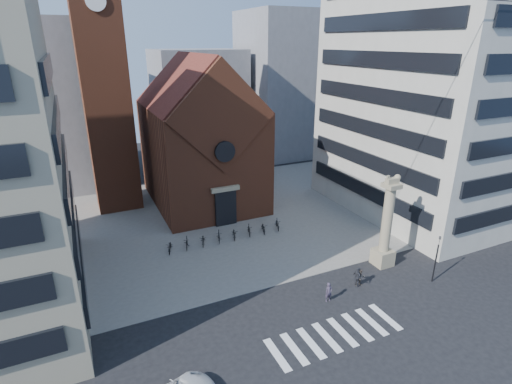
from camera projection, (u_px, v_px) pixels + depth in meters
ground at (305, 312)px, 30.24m from camera, size 120.00×120.00×0.00m
piazza at (220, 217)px, 46.35m from camera, size 46.00×30.00×0.05m
zebra_crossing at (335, 335)px, 27.91m from camera, size 10.20×3.20×0.01m
church at (201, 139)px, 48.64m from camera, size 12.00×16.65×18.00m
campanile at (103, 74)px, 44.47m from camera, size 5.50×5.50×31.20m
building_right at (441, 72)px, 44.16m from camera, size 18.00×22.00×32.00m
bg_block_left at (19, 108)px, 52.41m from camera, size 16.00×14.00×22.00m
bg_block_mid at (199, 105)px, 67.57m from camera, size 14.00×12.00×18.00m
bg_block_right at (290, 85)px, 70.25m from camera, size 16.00×14.00×24.00m
lion_column at (386, 230)px, 35.48m from camera, size 1.63×1.60×8.68m
traffic_light at (436, 258)px, 33.29m from camera, size 0.13×0.16×4.30m
pedestrian_0 at (329, 292)px, 31.24m from camera, size 0.61×0.41×1.63m
pedestrian_1 at (360, 278)px, 33.25m from camera, size 0.81×0.67×1.52m
pedestrian_2 at (358, 277)px, 33.13m from camera, size 0.46×1.03×1.74m
scooter_0 at (170, 247)px, 38.67m from camera, size 1.23×2.05×1.01m
scooter_1 at (187, 243)px, 39.31m from camera, size 1.07×1.95×1.13m
scooter_2 at (203, 240)px, 39.99m from camera, size 1.23×2.05×1.01m
scooter_3 at (219, 236)px, 40.63m from camera, size 1.07×1.95×1.13m
scooter_4 at (234, 234)px, 41.31m from camera, size 1.23×2.05×1.01m
scooter_5 at (249, 230)px, 41.95m from camera, size 1.07×1.95×1.13m
scooter_6 at (263, 228)px, 42.63m from camera, size 1.23×2.05×1.01m
scooter_7 at (277, 224)px, 43.27m from camera, size 1.07×1.95×1.13m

